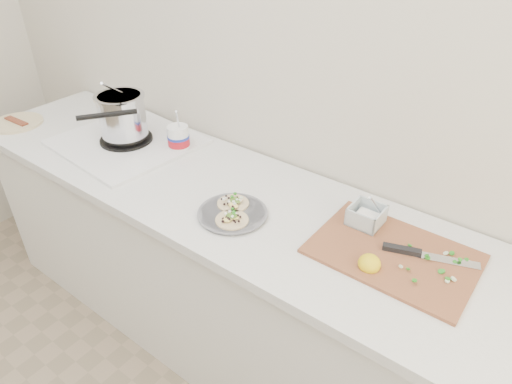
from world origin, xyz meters
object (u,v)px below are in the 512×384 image
Objects in this scene: tub at (179,137)px; cutboard at (392,247)px; taco_plate at (232,211)px; stove at (124,125)px; bacon_plate at (17,123)px.

cutboard is (1.04, -0.08, -0.05)m from tub.
tub is at bearing 154.77° from taco_plate.
stove is 1.25× the size of cutboard.
tub reaches higher than bacon_plate.
tub is 0.90m from bacon_plate.
cutboard reaches higher than bacon_plate.
cutboard is at bearing 5.54° from stove.
stove reaches higher than tub.
bacon_plate is (-1.89, -0.22, -0.01)m from cutboard.
taco_plate is (0.75, -0.14, -0.08)m from stove.
stove reaches higher than taco_plate.
cutboard is (0.54, 0.16, 0.00)m from taco_plate.
bacon_plate is at bearing -157.17° from stove.
taco_plate is 0.56m from cutboard.
cutboard is 1.91m from bacon_plate.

